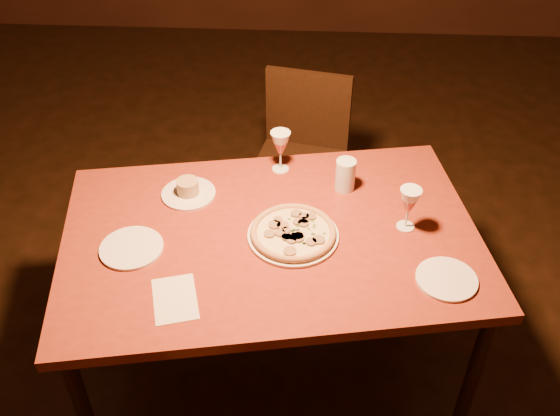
{
  "coord_description": "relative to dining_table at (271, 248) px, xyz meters",
  "views": [
    {
      "loc": [
        0.25,
        -1.5,
        2.19
      ],
      "look_at": [
        0.16,
        0.14,
        0.84
      ],
      "focal_mm": 40.0,
      "sensor_mm": 36.0,
      "label": 1
    }
  ],
  "objects": [
    {
      "name": "water_tumbler",
      "position": [
        0.26,
        0.27,
        0.13
      ],
      "size": [
        0.07,
        0.07,
        0.12
      ],
      "primitive_type": "cylinder",
      "color": "silver",
      "rests_on": "dining_table"
    },
    {
      "name": "side_plate_left",
      "position": [
        -0.46,
        -0.11,
        0.07
      ],
      "size": [
        0.21,
        0.21,
        0.01
      ],
      "primitive_type": "cylinder",
      "color": "white",
      "rests_on": "dining_table"
    },
    {
      "name": "chair_far",
      "position": [
        0.08,
        0.9,
        -0.21
      ],
      "size": [
        0.49,
        0.49,
        0.85
      ],
      "rotation": [
        0.0,
        0.0,
        -0.2
      ],
      "color": "black",
      "rests_on": "floor"
    },
    {
      "name": "menu_card",
      "position": [
        -0.27,
        -0.32,
        0.07
      ],
      "size": [
        0.18,
        0.22,
        0.0
      ],
      "primitive_type": "cube",
      "rotation": [
        0.0,
        0.0,
        0.28
      ],
      "color": "silver",
      "rests_on": "dining_table"
    },
    {
      "name": "pizza_plate",
      "position": [
        0.08,
        -0.01,
        0.09
      ],
      "size": [
        0.31,
        0.31,
        0.03
      ],
      "color": "white",
      "rests_on": "dining_table"
    },
    {
      "name": "ramekin_saucer",
      "position": [
        -0.32,
        0.2,
        0.09
      ],
      "size": [
        0.2,
        0.2,
        0.06
      ],
      "color": "white",
      "rests_on": "dining_table"
    },
    {
      "name": "side_plate_near",
      "position": [
        0.57,
        -0.19,
        0.07
      ],
      "size": [
        0.2,
        0.2,
        0.01
      ],
      "primitive_type": "cylinder",
      "color": "white",
      "rests_on": "dining_table"
    },
    {
      "name": "dining_table",
      "position": [
        0.0,
        0.0,
        0.0
      ],
      "size": [
        1.56,
        1.15,
        0.76
      ],
      "rotation": [
        0.0,
        0.0,
        0.18
      ],
      "color": "maroon",
      "rests_on": "floor"
    },
    {
      "name": "wine_glass_right",
      "position": [
        0.46,
        0.06,
        0.15
      ],
      "size": [
        0.07,
        0.07,
        0.16
      ],
      "primitive_type": null,
      "color": "#BB544E",
      "rests_on": "dining_table"
    },
    {
      "name": "wine_glass_far",
      "position": [
        0.01,
        0.38,
        0.15
      ],
      "size": [
        0.08,
        0.08,
        0.17
      ],
      "primitive_type": null,
      "color": "#BB544E",
      "rests_on": "dining_table"
    },
    {
      "name": "floor",
      "position": [
        -0.13,
        -0.09,
        -0.69
      ],
      "size": [
        7.0,
        7.0,
        0.0
      ],
      "primitive_type": "plane",
      "color": "black",
      "rests_on": "ground"
    }
  ]
}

